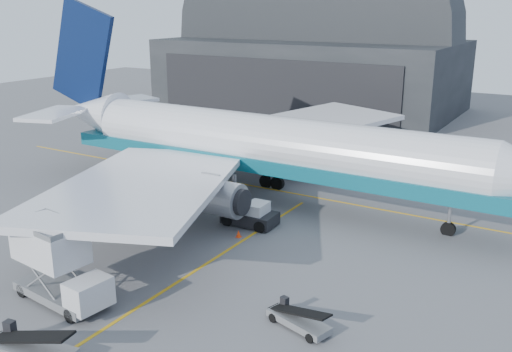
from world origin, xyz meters
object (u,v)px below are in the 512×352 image
Objects in this scene: airliner at (254,144)px; belt_loader_a at (31,348)px; pushback_tug at (251,216)px; catering_truck at (58,265)px; belt_loader_b at (298,320)px.

belt_loader_a is (3.57, -28.48, -4.67)m from airliner.
catering_truck is at bearing -103.38° from pushback_tug.
airliner reaches higher than belt_loader_a.
pushback_tug is 0.85× the size of belt_loader_a.
belt_loader_b is at bearing 25.64° from catering_truck.
belt_loader_b is (14.12, 4.93, -1.95)m from catering_truck.
airliner is at bearing 88.93° from belt_loader_a.
airliner is 23.88m from belt_loader_b.
belt_loader_a is 1.24× the size of belt_loader_b.
catering_truck is 1.59× the size of pushback_tug.
catering_truck is at bearing -144.56° from belt_loader_b.
airliner is 23.67m from catering_truck.
belt_loader_b is (14.24, -18.56, -4.79)m from airliner.
pushback_tug is (3.43, 17.25, -1.67)m from catering_truck.
belt_loader_a is at bearing -92.07° from pushback_tug.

